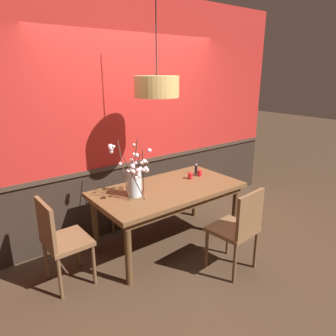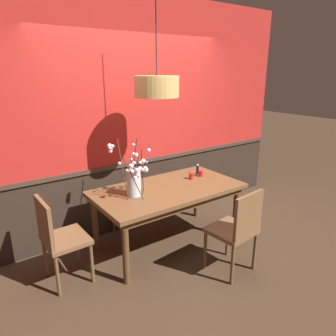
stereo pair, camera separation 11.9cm
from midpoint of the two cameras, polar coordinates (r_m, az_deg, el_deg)
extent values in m
plane|color=#422D1E|center=(4.00, 0.88, -13.57)|extent=(24.00, 24.00, 0.00)
cube|color=#2D2119|center=(4.35, -4.85, -4.51)|extent=(5.02, 0.12, 0.88)
cube|color=#3E2E24|center=(4.19, -4.93, 1.26)|extent=(5.02, 0.14, 0.05)
cube|color=#B2231E|center=(4.04, -5.40, 15.37)|extent=(5.02, 0.12, 2.09)
cube|color=brown|center=(3.68, 0.93, -3.96)|extent=(1.75, 0.94, 0.05)
cube|color=brown|center=(3.70, 0.93, -4.87)|extent=(1.64, 0.83, 0.08)
cylinder|color=brown|center=(3.19, -6.65, -15.21)|extent=(0.07, 0.07, 0.69)
cylinder|color=brown|center=(4.07, 13.14, -7.95)|extent=(0.07, 0.07, 0.69)
cylinder|color=brown|center=(3.78, -12.34, -9.92)|extent=(0.07, 0.07, 0.69)
cylinder|color=brown|center=(4.55, 6.02, -4.76)|extent=(0.07, 0.07, 0.69)
cube|color=brown|center=(4.54, -3.09, -3.35)|extent=(0.42, 0.40, 0.04)
cube|color=brown|center=(4.60, -4.30, 0.33)|extent=(0.39, 0.04, 0.47)
cylinder|color=brown|center=(4.58, -0.04, -6.29)|extent=(0.04, 0.04, 0.43)
cylinder|color=brown|center=(4.41, -3.86, -7.32)|extent=(0.04, 0.04, 0.43)
cylinder|color=brown|center=(4.84, -2.30, -4.96)|extent=(0.04, 0.04, 0.43)
cylinder|color=brown|center=(4.68, -5.99, -5.87)|extent=(0.04, 0.04, 0.43)
cube|color=brown|center=(3.30, -17.23, -12.36)|extent=(0.41, 0.46, 0.04)
cube|color=brown|center=(3.15, -20.74, -9.33)|extent=(0.04, 0.43, 0.44)
cylinder|color=brown|center=(3.63, -15.37, -13.71)|extent=(0.04, 0.04, 0.44)
cylinder|color=brown|center=(3.32, -12.76, -16.68)|extent=(0.04, 0.04, 0.44)
cylinder|color=brown|center=(3.55, -20.66, -15.06)|extent=(0.04, 0.04, 0.44)
cylinder|color=brown|center=(3.23, -18.56, -18.30)|extent=(0.04, 0.04, 0.44)
cube|color=brown|center=(4.31, -8.45, -4.58)|extent=(0.45, 0.45, 0.04)
cube|color=brown|center=(4.38, -9.89, -0.75)|extent=(0.40, 0.06, 0.46)
cylinder|color=brown|center=(4.36, -5.02, -7.65)|extent=(0.04, 0.04, 0.43)
cylinder|color=brown|center=(4.19, -9.14, -8.91)|extent=(0.04, 0.04, 0.43)
cylinder|color=brown|center=(4.63, -7.57, -6.14)|extent=(0.04, 0.04, 0.43)
cylinder|color=brown|center=(4.47, -11.51, -7.24)|extent=(0.04, 0.04, 0.43)
cube|color=brown|center=(3.39, 12.52, -11.10)|extent=(0.48, 0.46, 0.04)
cube|color=brown|center=(3.19, 15.59, -8.35)|extent=(0.42, 0.08, 0.45)
cylinder|color=brown|center=(3.48, 7.83, -14.67)|extent=(0.04, 0.04, 0.44)
cylinder|color=brown|center=(3.74, 11.79, -12.45)|extent=(0.04, 0.04, 0.44)
cylinder|color=brown|center=(3.29, 12.79, -17.00)|extent=(0.04, 0.04, 0.44)
cylinder|color=brown|center=(3.57, 16.56, -14.41)|extent=(0.04, 0.04, 0.44)
cylinder|color=silver|center=(3.42, -5.31, -2.68)|extent=(0.16, 0.16, 0.30)
cylinder|color=silver|center=(3.46, -5.26, -4.45)|extent=(0.14, 0.14, 0.07)
cylinder|color=#472D23|center=(3.45, -4.30, -1.54)|extent=(0.10, 0.20, 0.40)
sphere|color=#F7D2DA|center=(3.46, -3.01, 1.11)|extent=(0.03, 0.03, 0.03)
sphere|color=white|center=(3.46, -4.18, -0.12)|extent=(0.05, 0.05, 0.05)
sphere|color=silver|center=(3.48, -3.76, 0.87)|extent=(0.04, 0.04, 0.04)
cylinder|color=#472D23|center=(3.33, -4.76, -1.53)|extent=(0.18, 0.07, 0.48)
sphere|color=silver|center=(3.27, -4.74, -0.36)|extent=(0.05, 0.05, 0.05)
sphere|color=silver|center=(3.22, -4.06, 0.97)|extent=(0.03, 0.03, 0.03)
sphere|color=#FBC8D5|center=(3.33, -4.47, -1.43)|extent=(0.03, 0.03, 0.03)
sphere|color=#FFD1DF|center=(3.30, -4.83, -0.89)|extent=(0.04, 0.04, 0.04)
sphere|color=white|center=(3.24, -3.50, 1.26)|extent=(0.05, 0.05, 0.05)
cylinder|color=#472D23|center=(3.36, -7.31, -0.21)|extent=(0.05, 0.28, 0.61)
sphere|color=#F4C5DA|center=(3.25, -9.50, 3.64)|extent=(0.05, 0.05, 0.05)
sphere|color=white|center=(3.31, -7.88, 0.83)|extent=(0.04, 0.04, 0.04)
sphere|color=#F8CCD6|center=(3.27, -9.64, 4.00)|extent=(0.05, 0.05, 0.05)
sphere|color=white|center=(3.24, -9.11, 3.97)|extent=(0.04, 0.04, 0.04)
sphere|color=#FBC4DD|center=(3.26, -9.50, 3.08)|extent=(0.04, 0.04, 0.04)
cylinder|color=#472D23|center=(3.25, -5.37, -1.95)|extent=(0.19, 0.12, 0.48)
sphere|color=silver|center=(3.13, -5.11, 0.96)|extent=(0.03, 0.03, 0.03)
sphere|color=#FCCAE5|center=(3.12, -5.71, 0.34)|extent=(0.05, 0.05, 0.05)
sphere|color=white|center=(3.24, -5.05, -1.78)|extent=(0.04, 0.04, 0.04)
sphere|color=white|center=(3.22, -5.53, -0.67)|extent=(0.04, 0.04, 0.04)
cylinder|color=#472D23|center=(3.42, -5.25, -1.12)|extent=(0.13, 0.08, 0.46)
sphere|color=#FCC6E2|center=(3.44, -5.65, 0.47)|extent=(0.05, 0.05, 0.05)
sphere|color=white|center=(3.41, -4.73, -1.37)|extent=(0.03, 0.03, 0.03)
sphere|color=#FFDCD8|center=(3.39, -5.36, 2.57)|extent=(0.04, 0.04, 0.04)
cylinder|color=#472D23|center=(3.38, -3.71, -0.65)|extent=(0.12, 0.17, 0.54)
sphere|color=#FFDACE|center=(3.40, -3.97, -0.53)|extent=(0.04, 0.04, 0.04)
sphere|color=#FCC7E6|center=(3.34, -2.54, 3.26)|extent=(0.05, 0.05, 0.05)
sphere|color=#FFC5DC|center=(3.35, -3.24, -0.05)|extent=(0.05, 0.05, 0.05)
sphere|color=silver|center=(3.35, -3.59, -0.33)|extent=(0.04, 0.04, 0.04)
sphere|color=#FED4D2|center=(3.38, -3.07, -0.35)|extent=(0.05, 0.05, 0.05)
cylinder|color=#472D23|center=(3.39, -5.35, 0.16)|extent=(0.10, 0.06, 0.63)
sphere|color=#FFCBE8|center=(3.36, -4.84, 2.38)|extent=(0.05, 0.05, 0.05)
sphere|color=silver|center=(3.35, -5.40, 0.83)|extent=(0.04, 0.04, 0.04)
sphere|color=#FFD7DA|center=(3.36, -5.83, 1.58)|extent=(0.04, 0.04, 0.04)
sphere|color=#FBCBCF|center=(3.34, -5.32, 4.27)|extent=(0.04, 0.04, 0.04)
cylinder|color=red|center=(3.96, 5.13, -1.49)|extent=(0.06, 0.06, 0.08)
torus|color=red|center=(3.95, 5.15, -1.01)|extent=(0.07, 0.07, 0.01)
cylinder|color=silver|center=(3.96, 5.13, -1.66)|extent=(0.04, 0.04, 0.04)
cylinder|color=red|center=(4.08, 6.88, -0.99)|extent=(0.06, 0.06, 0.08)
torus|color=red|center=(4.07, 6.90, -0.52)|extent=(0.07, 0.07, 0.01)
cylinder|color=silver|center=(4.08, 6.88, -1.15)|extent=(0.04, 0.04, 0.04)
cylinder|color=black|center=(4.15, 6.26, -0.35)|extent=(0.04, 0.04, 0.12)
cylinder|color=beige|center=(4.13, 6.29, 0.54)|extent=(0.03, 0.03, 0.02)
cylinder|color=tan|center=(3.43, -1.06, 14.71)|extent=(0.48, 0.48, 0.22)
sphere|color=#F9EAB7|center=(3.43, -1.06, 14.15)|extent=(0.14, 0.14, 0.14)
cylinder|color=black|center=(3.45, -1.12, 24.52)|extent=(0.01, 0.01, 0.95)
camera|label=1|loc=(0.06, -89.05, 0.30)|focal=33.22mm
camera|label=2|loc=(0.06, 90.95, -0.30)|focal=33.22mm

